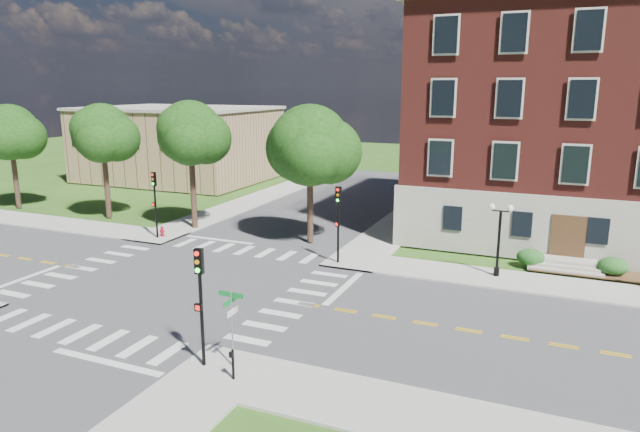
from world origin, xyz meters
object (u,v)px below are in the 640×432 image
at_px(traffic_signal_nw, 155,196).
at_px(street_sign_pole, 232,314).
at_px(push_button_post, 233,363).
at_px(twin_lamp_west, 499,236).
at_px(fire_hydrant, 162,232).
at_px(traffic_signal_ne, 338,214).
at_px(traffic_signal_se, 200,292).

xyz_separation_m(traffic_signal_nw, street_sign_pole, (15.28, -14.51, -0.88)).
distance_m(street_sign_pole, push_button_post, 1.82).
relative_size(twin_lamp_west, fire_hydrant, 5.64).
height_order(push_button_post, fire_hydrant, push_button_post).
bearing_deg(push_button_post, fire_hydrant, 134.73).
height_order(traffic_signal_nw, twin_lamp_west, traffic_signal_nw).
height_order(traffic_signal_ne, fire_hydrant, traffic_signal_ne).
distance_m(traffic_signal_se, twin_lamp_west, 18.37).
xyz_separation_m(traffic_signal_nw, push_button_post, (15.79, -15.40, -2.39)).
bearing_deg(traffic_signal_ne, twin_lamp_west, 7.47).
bearing_deg(street_sign_pole, traffic_signal_nw, 136.47).
xyz_separation_m(traffic_signal_se, street_sign_pole, (1.14, 0.38, -0.88)).
bearing_deg(traffic_signal_ne, push_button_post, -83.87).
bearing_deg(fire_hydrant, push_button_post, -45.27).
bearing_deg(push_button_post, twin_lamp_west, 64.43).
xyz_separation_m(traffic_signal_se, traffic_signal_ne, (0.04, 14.52, 0.00)).
distance_m(traffic_signal_nw, push_button_post, 22.19).
relative_size(traffic_signal_ne, fire_hydrant, 6.40).
bearing_deg(push_button_post, traffic_signal_se, 163.04).
distance_m(traffic_signal_se, push_button_post, 2.95).
bearing_deg(street_sign_pole, traffic_signal_ne, 94.44).
height_order(traffic_signal_se, traffic_signal_nw, same).
bearing_deg(traffic_signal_se, traffic_signal_nw, 133.51).
distance_m(twin_lamp_west, fire_hydrant, 23.57).
xyz_separation_m(street_sign_pole, fire_hydrant, (-15.19, 14.97, -1.84)).
height_order(twin_lamp_west, push_button_post, twin_lamp_west).
distance_m(twin_lamp_west, push_button_post, 18.10).
xyz_separation_m(traffic_signal_se, twin_lamp_west, (9.44, 15.75, -0.66)).
relative_size(traffic_signal_se, traffic_signal_nw, 1.00).
bearing_deg(fire_hydrant, traffic_signal_ne, -3.37).
distance_m(traffic_signal_se, traffic_signal_ne, 14.52).
bearing_deg(street_sign_pole, twin_lamp_west, 61.65).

